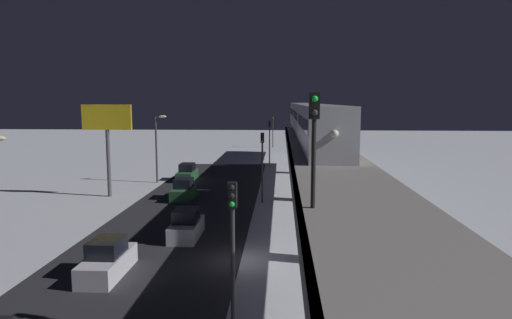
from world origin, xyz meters
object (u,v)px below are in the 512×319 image
at_px(traffic_light_far, 270,136).
at_px(traffic_light_near, 233,243).
at_px(sedan_green_2, 187,173).
at_px(rail_signal, 314,130).
at_px(sedan_white_2, 186,226).
at_px(sedan_white, 107,260).
at_px(sedan_green, 184,191).
at_px(traffic_light_mid, 262,157).
at_px(subway_train, 307,118).
at_px(commercial_billboard, 107,126).
at_px(traffic_light_distant, 273,126).

bearing_deg(traffic_light_far, traffic_light_near, 90.00).
bearing_deg(sedan_green_2, traffic_light_near, 104.24).
xyz_separation_m(rail_signal, sedan_white_2, (7.52, -14.15, -7.44)).
relative_size(rail_signal, sedan_white, 0.88).
bearing_deg(sedan_white, sedan_green, -90.00).
bearing_deg(traffic_light_mid, sedan_white_2, 66.87).
distance_m(subway_train, sedan_green_2, 15.53).
height_order(traffic_light_far, commercial_billboard, commercial_billboard).
bearing_deg(subway_train, rail_signal, 87.13).
distance_m(sedan_green, commercial_billboard, 9.62).
height_order(sedan_green, commercial_billboard, commercial_billboard).
bearing_deg(sedan_white, traffic_light_distant, -96.27).
bearing_deg(sedan_white, sedan_white_2, -112.07).
relative_size(sedan_white, traffic_light_far, 0.71).
bearing_deg(traffic_light_far, rail_signal, 93.21).
bearing_deg(rail_signal, subway_train, -92.87).
bearing_deg(sedan_green_2, sedan_white_2, 101.56).
xyz_separation_m(subway_train, commercial_billboard, (19.69, 10.93, -0.47)).
relative_size(subway_train, commercial_billboard, 6.23).
xyz_separation_m(traffic_light_near, traffic_light_far, (0.00, -50.34, 0.00)).
height_order(subway_train, sedan_green_2, subway_train).
xyz_separation_m(sedan_green, traffic_light_distant, (-7.50, -49.13, 3.40)).
bearing_deg(sedan_green_2, sedan_green, 99.94).
height_order(sedan_green_2, commercial_billboard, commercial_billboard).
relative_size(rail_signal, traffic_light_near, 0.62).
distance_m(sedan_white, traffic_light_far, 43.86).
bearing_deg(sedan_white_2, sedan_green_2, 101.56).
height_order(traffic_light_mid, traffic_light_distant, same).
xyz_separation_m(sedan_white, commercial_billboard, (7.46, -19.88, 6.03)).
xyz_separation_m(subway_train, sedan_white_2, (9.43, 23.90, -6.50)).
distance_m(sedan_green, traffic_light_mid, 8.32).
distance_m(sedan_green_2, sedan_white_2, 22.96).
relative_size(subway_train, sedan_white_2, 13.54).
distance_m(sedan_white, traffic_light_mid, 19.71).
relative_size(rail_signal, commercial_billboard, 0.45).
relative_size(sedan_white_2, traffic_light_distant, 0.64).
height_order(sedan_white, traffic_light_mid, traffic_light_mid).
relative_size(rail_signal, sedan_white_2, 0.98).
bearing_deg(sedan_white_2, commercial_billboard, 128.34).
relative_size(sedan_white, traffic_light_mid, 0.71).
bearing_deg(sedan_white_2, traffic_light_far, 82.60).
bearing_deg(sedan_green_2, traffic_light_distant, -103.46).
bearing_deg(subway_train, traffic_light_mid, 69.87).
bearing_deg(sedan_white, commercial_billboard, -69.43).
bearing_deg(commercial_billboard, traffic_light_far, -122.82).
bearing_deg(sedan_green, rail_signal, 111.37).
relative_size(sedan_green, traffic_light_distant, 0.68).
distance_m(sedan_white, commercial_billboard, 22.08).
xyz_separation_m(sedan_green, sedan_white_2, (-2.80, 12.22, 0.00)).
distance_m(subway_train, traffic_light_distant, 37.87).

